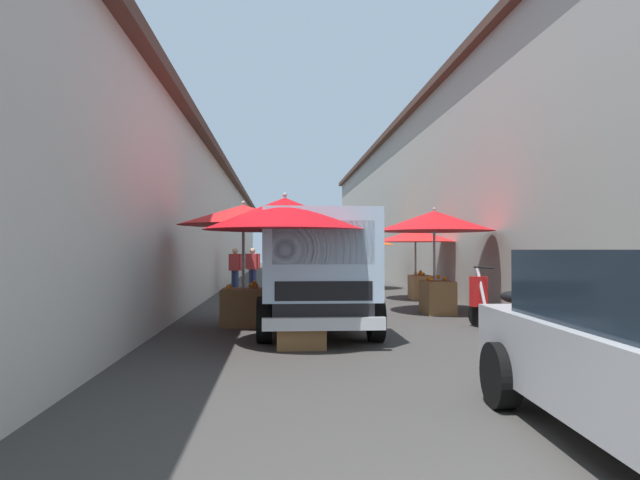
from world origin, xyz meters
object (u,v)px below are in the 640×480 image
object	(u,v)px
delivery_truck	(318,274)
parked_scooter	(498,306)
fruit_stall_mid_lane	(416,242)
plastic_stool	(289,299)
fruit_stall_near_left	(434,229)
vendor_by_crates	(253,266)
fruit_stall_near_right	(243,229)
vendor_in_shade	(235,267)
fruit_stall_far_left	(287,231)
fruit_stall_far_right	(364,247)

from	to	relation	value
delivery_truck	parked_scooter	bearing A→B (deg)	-86.36
fruit_stall_mid_lane	plastic_stool	world-z (taller)	fruit_stall_mid_lane
fruit_stall_near_left	vendor_by_crates	size ratio (longest dim) A/B	1.79
fruit_stall_mid_lane	fruit_stall_near_right	size ratio (longest dim) A/B	0.96
vendor_in_shade	fruit_stall_far_left	bearing A→B (deg)	-171.00
fruit_stall_near_right	vendor_by_crates	distance (m)	9.15
fruit_stall_near_left	plastic_stool	distance (m)	3.70
fruit_stall_far_left	vendor_in_shade	bearing A→B (deg)	9.00
plastic_stool	fruit_stall_mid_lane	bearing A→B (deg)	-50.81
parked_scooter	vendor_in_shade	bearing A→B (deg)	30.67
vendor_in_shade	plastic_stool	bearing A→B (deg)	-164.17
delivery_truck	fruit_stall_mid_lane	bearing A→B (deg)	-27.67
fruit_stall_near_right	delivery_truck	xyz separation A→B (m)	(-1.23, -1.34, -0.80)
fruit_stall_near_left	parked_scooter	distance (m)	3.14
fruit_stall_far_left	fruit_stall_near_left	world-z (taller)	fruit_stall_near_left
vendor_in_shade	plastic_stool	size ratio (longest dim) A/B	3.48
delivery_truck	parked_scooter	world-z (taller)	delivery_truck
delivery_truck	vendor_by_crates	world-z (taller)	delivery_truck
parked_scooter	plastic_stool	distance (m)	4.77
fruit_stall_near_left	delivery_truck	size ratio (longest dim) A/B	0.55
fruit_stall_far_right	fruit_stall_mid_lane	bearing A→B (deg)	-169.55
delivery_truck	plastic_stool	xyz separation A→B (m)	(3.25, 0.44, -0.71)
fruit_stall_mid_lane	fruit_stall_near_right	world-z (taller)	fruit_stall_near_right
fruit_stall_far_left	vendor_by_crates	world-z (taller)	fruit_stall_far_left
fruit_stall_far_right	fruit_stall_far_left	size ratio (longest dim) A/B	0.95
fruit_stall_mid_lane	delivery_truck	bearing A→B (deg)	152.33
delivery_truck	vendor_in_shade	size ratio (longest dim) A/B	3.26
fruit_stall_mid_lane	fruit_stall_far_left	distance (m)	8.23
fruit_stall_far_left	fruit_stall_near_left	xyz separation A→B (m)	(3.95, -3.41, 0.18)
fruit_stall_far_right	plastic_stool	xyz separation A→B (m)	(-7.48, 2.93, -1.22)
fruit_stall_near_right	fruit_stall_mid_lane	bearing A→B (deg)	-42.47
vendor_by_crates	vendor_in_shade	distance (m)	1.17
delivery_truck	plastic_stool	size ratio (longest dim) A/B	11.35
plastic_stool	delivery_truck	bearing A→B (deg)	-172.23
vendor_by_crates	vendor_in_shade	size ratio (longest dim) A/B	1.00
fruit_stall_far_right	fruit_stall_near_right	distance (m)	10.25
fruit_stall_far_right	vendor_in_shade	bearing A→B (deg)	107.30
fruit_stall_far_right	fruit_stall_mid_lane	world-z (taller)	fruit_stall_mid_lane
fruit_stall_far_right	fruit_stall_far_left	bearing A→B (deg)	165.56
parked_scooter	fruit_stall_near_right	bearing A→B (deg)	77.38
fruit_stall_mid_lane	fruit_stall_near_left	distance (m)	3.38
fruit_stall_near_right	fruit_stall_near_left	bearing A→B (deg)	-67.68
fruit_stall_far_left	delivery_truck	world-z (taller)	fruit_stall_far_left
delivery_truck	parked_scooter	xyz separation A→B (m)	(0.21, -3.23, -0.59)
fruit_stall_near_left	parked_scooter	xyz separation A→B (m)	(-2.76, -0.35, -1.47)
fruit_stall_mid_lane	fruit_stall_far_left	xyz separation A→B (m)	(-7.29, 3.83, 0.08)
plastic_stool	vendor_in_shade	bearing A→B (deg)	15.83
fruit_stall_mid_lane	delivery_truck	distance (m)	7.14
fruit_stall_far_right	plastic_stool	distance (m)	8.13
fruit_stall_far_right	fruit_stall_near_left	xyz separation A→B (m)	(-7.77, -0.39, 0.37)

